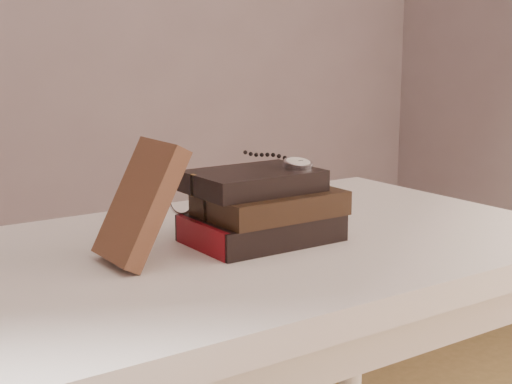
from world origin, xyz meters
TOP-DOWN VIEW (x-y plane):
  - table at (0.00, 0.35)m, footprint 1.00×0.60m
  - book_stack at (0.03, 0.34)m, footprint 0.22×0.15m
  - journal at (-0.17, 0.34)m, footprint 0.10×0.11m
  - pocket_watch at (0.08, 0.33)m, footprint 0.04×0.14m
  - eyeglasses at (-0.05, 0.41)m, footprint 0.09×0.10m

SIDE VIEW (x-z plane):
  - table at x=0.00m, z-range 0.28..1.03m
  - book_stack at x=0.03m, z-range 0.75..0.85m
  - eyeglasses at x=-0.05m, z-range 0.79..0.83m
  - journal at x=-0.17m, z-range 0.75..0.91m
  - pocket_watch at x=0.08m, z-range 0.85..0.87m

